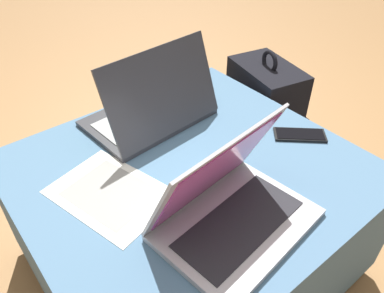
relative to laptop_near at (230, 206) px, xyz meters
The scene contains 7 objects.
ground_plane 0.53m from the laptop_near, 76.90° to the left, with size 14.00×14.00×0.00m, color #9E7042.
ottoman 0.34m from the laptop_near, 76.90° to the left, with size 0.88×0.83×0.43m.
laptop_near is the anchor object (origin of this frame).
laptop_far 0.45m from the laptop_near, 78.36° to the left, with size 0.40×0.29×0.25m.
cell_phone 0.41m from the laptop_near, 15.22° to the left, with size 0.16×0.15×0.01m.
backpack 0.82m from the laptop_near, 34.60° to the left, with size 0.30×0.33×0.53m.
paper_sheet 0.31m from the laptop_near, 124.03° to the left, with size 0.28×0.34×0.00m.
Camera 1 is at (-0.48, -0.60, 1.11)m, focal length 35.00 mm.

